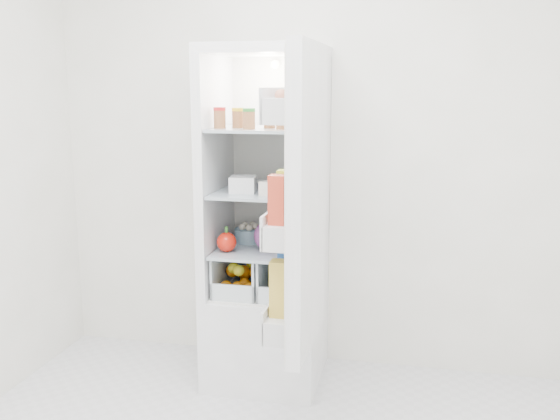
% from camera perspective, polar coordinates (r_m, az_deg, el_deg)
% --- Properties ---
extents(room_walls, '(3.02, 3.02, 2.61)m').
position_cam_1_polar(room_walls, '(2.04, -3.96, 11.10)').
color(room_walls, silver).
rests_on(room_walls, ground).
extents(refrigerator, '(0.60, 0.60, 1.80)m').
position_cam_1_polar(refrigerator, '(3.42, -1.07, -4.51)').
color(refrigerator, silver).
rests_on(refrigerator, ground).
extents(shelf_low, '(0.49, 0.53, 0.01)m').
position_cam_1_polar(shelf_low, '(3.35, -1.33, -3.56)').
color(shelf_low, '#9EADBA').
rests_on(shelf_low, refrigerator).
extents(shelf_mid, '(0.49, 0.53, 0.02)m').
position_cam_1_polar(shelf_mid, '(3.28, -1.35, 1.69)').
color(shelf_mid, '#9EADBA').
rests_on(shelf_mid, refrigerator).
extents(shelf_top, '(0.49, 0.53, 0.02)m').
position_cam_1_polar(shelf_top, '(3.24, -1.38, 7.45)').
color(shelf_top, '#9EADBA').
rests_on(shelf_top, refrigerator).
extents(crisper_left, '(0.23, 0.46, 0.22)m').
position_cam_1_polar(crisper_left, '(3.41, -3.32, -5.55)').
color(crisper_left, silver).
rests_on(crisper_left, refrigerator).
extents(crisper_right, '(0.23, 0.46, 0.22)m').
position_cam_1_polar(crisper_right, '(3.36, 0.73, -5.82)').
color(crisper_right, silver).
rests_on(crisper_right, refrigerator).
extents(condiment_jars, '(0.38, 0.16, 0.08)m').
position_cam_1_polar(condiment_jars, '(3.14, -2.62, 8.23)').
color(condiment_jars, '#B21919').
rests_on(condiment_jars, shelf_top).
extents(squeeze_bottle, '(0.06, 0.06, 0.18)m').
position_cam_1_polar(squeeze_bottle, '(3.33, 1.26, 9.27)').
color(squeeze_bottle, white).
rests_on(squeeze_bottle, shelf_top).
extents(tub_white, '(0.15, 0.15, 0.08)m').
position_cam_1_polar(tub_white, '(3.21, -3.41, 2.36)').
color(tub_white, white).
rests_on(tub_white, shelf_mid).
extents(tub_cream, '(0.16, 0.16, 0.07)m').
position_cam_1_polar(tub_cream, '(3.13, -0.44, 2.01)').
color(tub_cream, silver).
rests_on(tub_cream, shelf_mid).
extents(tin_red, '(0.10, 0.10, 0.06)m').
position_cam_1_polar(tin_red, '(3.17, 1.80, 2.00)').
color(tin_red, red).
rests_on(tin_red, shelf_mid).
extents(foil_tray, '(0.17, 0.14, 0.04)m').
position_cam_1_polar(foil_tray, '(3.34, -1.34, 2.32)').
color(foil_tray, silver).
rests_on(foil_tray, shelf_mid).
extents(red_cabbage, '(0.16, 0.16, 0.16)m').
position_cam_1_polar(red_cabbage, '(3.25, -0.98, -2.37)').
color(red_cabbage, '#5F2163').
rests_on(red_cabbage, shelf_low).
extents(bell_pepper, '(0.10, 0.10, 0.10)m').
position_cam_1_polar(bell_pepper, '(3.26, -4.90, -2.94)').
color(bell_pepper, red).
rests_on(bell_pepper, shelf_low).
extents(mushroom_bowl, '(0.19, 0.19, 0.07)m').
position_cam_1_polar(mushroom_bowl, '(3.46, -2.85, -2.31)').
color(mushroom_bowl, '#7C9FB9').
rests_on(mushroom_bowl, shelf_low).
extents(salad_bag, '(0.12, 0.12, 0.12)m').
position_cam_1_polar(salad_bag, '(3.09, 1.08, -3.53)').
color(salad_bag, '#B3D5A0').
rests_on(salad_bag, shelf_low).
extents(citrus_pile, '(0.20, 0.31, 0.16)m').
position_cam_1_polar(citrus_pile, '(3.40, -3.39, -6.13)').
color(citrus_pile, orange).
rests_on(citrus_pile, refrigerator).
extents(veg_pile, '(0.16, 0.30, 0.10)m').
position_cam_1_polar(veg_pile, '(3.37, 0.80, -6.60)').
color(veg_pile, '#1D521B').
rests_on(veg_pile, refrigerator).
extents(fridge_door, '(0.17, 0.60, 1.30)m').
position_cam_1_polar(fridge_door, '(2.66, 1.93, 0.36)').
color(fridge_door, silver).
rests_on(fridge_door, refrigerator).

